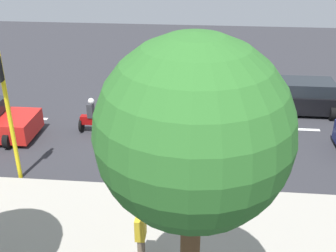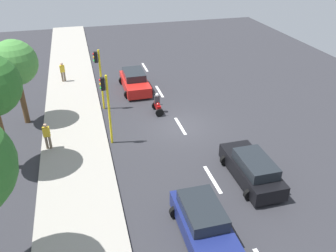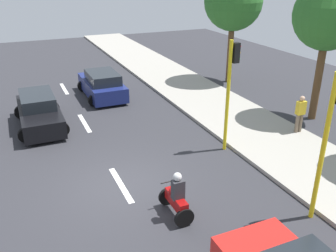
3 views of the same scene
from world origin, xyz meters
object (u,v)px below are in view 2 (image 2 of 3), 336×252
car_dark_blue (204,224)px  car_red (135,81)px  pedestrian_by_tree (47,135)px  car_black (252,169)px  pedestrian_near_signal (63,71)px  motorcycle (157,105)px  traffic_light_midblock (99,72)px  street_tree_center (14,63)px  traffic_light_corner (107,101)px

car_dark_blue → car_red: bearing=-89.9°
car_red → pedestrian_by_tree: pedestrian_by_tree is taller
car_black → pedestrian_near_signal: size_ratio=2.68×
car_black → car_red: bearing=-74.2°
motorcycle → car_black: bearing=108.6°
car_dark_blue → traffic_light_midblock: size_ratio=0.98×
pedestrian_near_signal → traffic_light_midblock: bearing=114.8°
car_dark_blue → pedestrian_near_signal: 20.38m
car_black → motorcycle: 9.36m
pedestrian_near_signal → street_tree_center: 7.83m
motorcycle → pedestrian_by_tree: size_ratio=0.91×
pedestrian_by_tree → traffic_light_corner: size_ratio=0.38×
motorcycle → traffic_light_midblock: size_ratio=0.34×
motorcycle → street_tree_center: street_tree_center is taller
pedestrian_by_tree → motorcycle: bearing=-157.2°
traffic_light_corner → street_tree_center: bearing=-38.6°
car_red → traffic_light_midblock: 4.73m
car_dark_blue → pedestrian_near_signal: bearing=-73.5°
pedestrian_near_signal → pedestrian_by_tree: 10.83m
car_red → motorcycle: 4.69m
car_black → pedestrian_by_tree: (10.47, -5.73, 0.35)m
street_tree_center → car_black: bearing=140.9°
motorcycle → traffic_light_midblock: traffic_light_midblock is taller
car_red → pedestrian_near_signal: (5.74, -3.04, 0.35)m
car_dark_blue → motorcycle: size_ratio=2.89×
traffic_light_corner → street_tree_center: size_ratio=0.78×
car_black → car_dark_blue: bearing=38.6°
car_black → traffic_light_midblock: size_ratio=1.01×
pedestrian_by_tree → pedestrian_near_signal: bearing=-94.8°
car_dark_blue → traffic_light_corner: bearing=-70.8°
car_dark_blue → pedestrian_by_tree: size_ratio=2.62×
car_black → traffic_light_corner: traffic_light_corner is taller
car_black → pedestrian_near_signal: (9.56, -16.52, 0.35)m
traffic_light_midblock → street_tree_center: bearing=7.9°
pedestrian_near_signal → traffic_light_corner: traffic_light_corner is taller
traffic_light_midblock → pedestrian_by_tree: bearing=52.8°
car_black → traffic_light_midblock: traffic_light_midblock is taller
car_red → traffic_light_corner: 8.69m
car_dark_blue → street_tree_center: 15.69m
motorcycle → pedestrian_near_signal: bearing=-49.3°
car_dark_blue → car_black: 4.85m
car_red → motorcycle: motorcycle is taller
car_dark_blue → traffic_light_corner: (3.01, -8.64, 2.22)m
car_red → pedestrian_near_signal: 6.50m
pedestrian_near_signal → traffic_light_corner: (-2.76, 10.90, 1.87)m
motorcycle → pedestrian_by_tree: pedestrian_by_tree is taller
traffic_light_corner → traffic_light_midblock: same height
car_black → pedestrian_by_tree: size_ratio=2.68×
pedestrian_by_tree → street_tree_center: size_ratio=0.29×
car_red → street_tree_center: 9.69m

